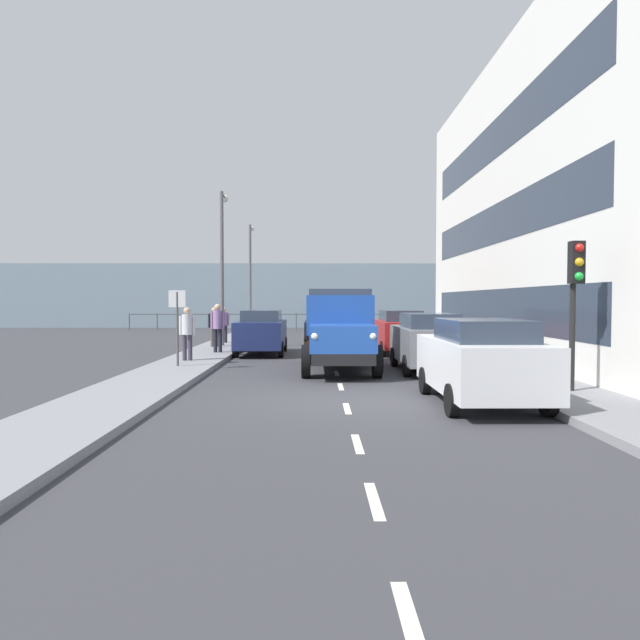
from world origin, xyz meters
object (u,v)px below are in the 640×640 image
(car_navy_oppositeside_0, at_px, (262,331))
(lamp_post_far, at_px, (250,269))
(car_white_kerbside_near, at_px, (481,360))
(car_red_kerbside_2, at_px, (399,331))
(car_grey_kerbside_1, at_px, (428,341))
(pedestrian_near_railing, at_px, (187,329))
(traffic_light_near, at_px, (575,283))
(street_sign, at_px, (177,314))
(pedestrian_by_lamp, at_px, (224,322))
(pedestrian_with_bag, at_px, (218,324))
(truck_vintage_blue, at_px, (340,332))
(pedestrian_strolling, at_px, (214,324))
(lamp_post_promenade, at_px, (223,254))

(car_navy_oppositeside_0, height_order, lamp_post_far, lamp_post_far)
(car_white_kerbside_near, distance_m, car_red_kerbside_2, 10.77)
(car_grey_kerbside_1, distance_m, pedestrian_near_railing, 7.69)
(car_red_kerbside_2, bearing_deg, traffic_light_near, 102.31)
(car_grey_kerbside_1, relative_size, street_sign, 1.74)
(car_grey_kerbside_1, height_order, car_navy_oppositeside_0, same)
(car_red_kerbside_2, xyz_separation_m, pedestrian_by_lamp, (7.57, -3.81, 0.21))
(car_red_kerbside_2, relative_size, pedestrian_with_bag, 2.44)
(pedestrian_near_railing, distance_m, street_sign, 1.65)
(truck_vintage_blue, xyz_separation_m, car_navy_oppositeside_0, (2.81, -5.33, -0.28))
(car_grey_kerbside_1, height_order, car_red_kerbside_2, same)
(pedestrian_with_bag, bearing_deg, car_white_kerbside_near, 125.65)
(car_red_kerbside_2, height_order, pedestrian_by_lamp, pedestrian_by_lamp)
(truck_vintage_blue, relative_size, pedestrian_with_bag, 3.10)
(car_red_kerbside_2, relative_size, pedestrian_strolling, 2.67)
(pedestrian_by_lamp, xyz_separation_m, lamp_post_promenade, (-0.18, 1.31, 3.01))
(car_white_kerbside_near, xyz_separation_m, car_red_kerbside_2, (0.00, -10.77, 0.00))
(car_red_kerbside_2, distance_m, street_sign, 9.21)
(car_navy_oppositeside_0, distance_m, lamp_post_promenade, 4.68)
(lamp_post_far, bearing_deg, car_navy_oppositeside_0, 98.50)
(car_grey_kerbside_1, relative_size, lamp_post_far, 0.59)
(traffic_light_near, bearing_deg, pedestrian_with_bag, -44.66)
(car_red_kerbside_2, height_order, street_sign, street_sign)
(car_white_kerbside_near, bearing_deg, pedestrian_strolling, -58.36)
(truck_vintage_blue, height_order, pedestrian_near_railing, truck_vintage_blue)
(lamp_post_far, distance_m, street_sign, 18.27)
(traffic_light_near, distance_m, lamp_post_promenade, 15.93)
(lamp_post_promenade, bearing_deg, pedestrian_by_lamp, -82.10)
(street_sign, bearing_deg, pedestrian_by_lamp, -89.08)
(pedestrian_strolling, xyz_separation_m, pedestrian_by_lamp, (-0.02, -2.25, -0.02))
(car_navy_oppositeside_0, relative_size, pedestrian_by_lamp, 2.39)
(lamp_post_far, xyz_separation_m, street_sign, (0.06, 18.11, -2.42))
(pedestrian_strolling, distance_m, traffic_light_near, 15.29)
(truck_vintage_blue, bearing_deg, pedestrian_with_bag, -46.24)
(car_grey_kerbside_1, bearing_deg, lamp_post_promenade, -47.32)
(traffic_light_near, height_order, lamp_post_promenade, lamp_post_promenade)
(street_sign, bearing_deg, traffic_light_near, 153.94)
(truck_vintage_blue, xyz_separation_m, pedestrian_near_railing, (4.88, -1.76, -0.01))
(truck_vintage_blue, distance_m, pedestrian_with_bag, 6.35)
(car_white_kerbside_near, relative_size, pedestrian_strolling, 2.39)
(pedestrian_strolling, bearing_deg, car_white_kerbside_near, 121.64)
(pedestrian_near_railing, distance_m, pedestrian_strolling, 5.39)
(car_red_kerbside_2, xyz_separation_m, street_sign, (7.42, 5.39, 0.79))
(pedestrian_with_bag, relative_size, lamp_post_far, 0.27)
(car_white_kerbside_near, bearing_deg, traffic_light_near, -163.18)
(pedestrian_near_railing, height_order, lamp_post_far, lamp_post_far)
(car_navy_oppositeside_0, relative_size, traffic_light_near, 1.22)
(car_white_kerbside_near, distance_m, car_grey_kerbside_1, 5.26)
(car_navy_oppositeside_0, xyz_separation_m, lamp_post_promenade, (1.96, -2.76, 3.22))
(car_red_kerbside_2, bearing_deg, lamp_post_promenade, -18.74)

